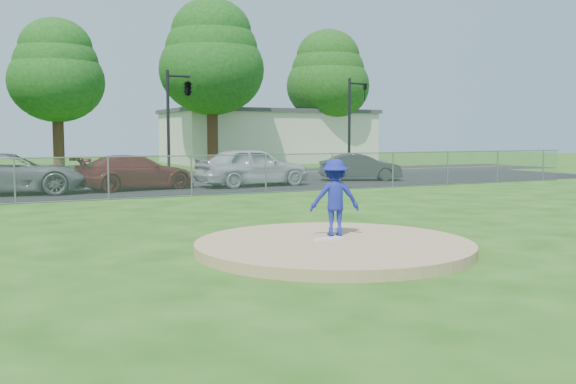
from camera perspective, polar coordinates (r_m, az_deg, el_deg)
name	(u,v)px	position (r m, az deg, el deg)	size (l,w,h in m)	color
ground	(182,203)	(21.69, -9.44, -0.95)	(120.00, 120.00, 0.00)	#204E11
pitchers_mound	(334,246)	(12.54, 4.08, -4.83)	(5.40, 5.40, 0.20)	tan
pitching_rubber	(329,239)	(12.69, 3.63, -4.16)	(0.60, 0.15, 0.04)	white
chain_link_fence	(165,177)	(23.54, -10.89, 1.33)	(40.00, 0.06, 1.50)	gray
parking_lot	(136,188)	(27.94, -13.34, 0.34)	(50.00, 8.00, 0.01)	black
street	(103,178)	(35.27, -16.11, 1.24)	(60.00, 7.00, 0.01)	black
commercial_building	(268,136)	(53.50, -1.81, 4.99)	(16.40, 9.40, 4.30)	beige
tree_center	(56,70)	(45.14, -19.90, 10.15)	(6.16, 6.16, 9.84)	#3D2416
tree_right	(212,57)	(45.61, -6.79, 11.86)	(7.28, 7.28, 11.63)	#392014
tree_far_right	(328,75)	(52.88, 3.57, 10.30)	(6.72, 6.72, 10.74)	#362313
traffic_signal_center	(186,90)	(34.29, -9.07, 8.97)	(1.42, 2.48, 5.60)	black
traffic_signal_right	(353,116)	(38.56, 5.78, 6.72)	(1.28, 0.20, 5.60)	black
pitcher	(335,197)	(13.14, 4.19, -0.49)	(1.01, 0.58, 1.57)	navy
parked_car_gray	(11,174)	(26.46, -23.44, 1.50)	(2.59, 5.61, 1.56)	slate
parked_car_darkred	(135,172)	(27.14, -13.41, 1.72)	(2.00, 4.92, 1.43)	maroon
parked_car_pearl	(252,167)	(28.30, -3.19, 2.28)	(2.03, 5.04, 1.72)	silver
parked_car_charcoal	(360,167)	(32.00, 6.43, 2.22)	(1.39, 4.00, 1.32)	#2A2A2C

